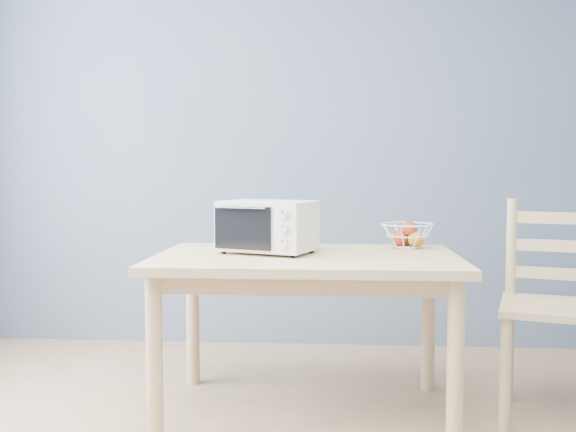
# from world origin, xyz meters

# --- Properties ---
(room) EXTENTS (4.01, 4.51, 2.61)m
(room) POSITION_xyz_m (0.00, 0.00, 1.30)
(room) COLOR tan
(room) RESTS_ON ground
(dining_table) EXTENTS (1.40, 0.90, 0.75)m
(dining_table) POSITION_xyz_m (0.26, 1.04, 0.65)
(dining_table) COLOR tan
(dining_table) RESTS_ON ground
(toaster_oven) EXTENTS (0.49, 0.41, 0.25)m
(toaster_oven) POSITION_xyz_m (0.06, 1.10, 0.88)
(toaster_oven) COLOR silver
(toaster_oven) RESTS_ON dining_table
(fruit_basket) EXTENTS (0.36, 0.36, 0.14)m
(fruit_basket) POSITION_xyz_m (0.76, 1.35, 0.82)
(fruit_basket) COLOR white
(fruit_basket) RESTS_ON dining_table
(dining_chair) EXTENTS (0.58, 0.58, 1.00)m
(dining_chair) POSITION_xyz_m (1.40, 1.07, 0.49)
(dining_chair) COLOR tan
(dining_chair) RESTS_ON ground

